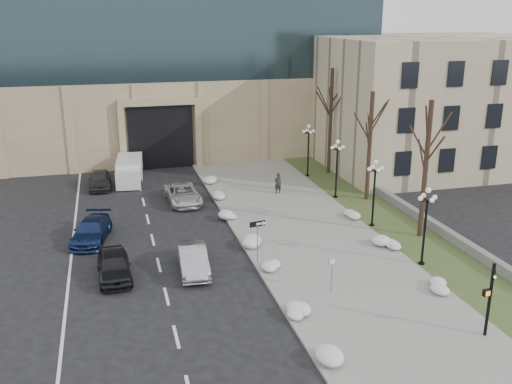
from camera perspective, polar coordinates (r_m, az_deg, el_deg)
ground at (r=26.70m, az=7.03°, el=-14.47°), size 160.00×160.00×0.00m
sidewalk at (r=39.57m, az=4.28°, el=-3.30°), size 9.00×40.00×0.12m
curb at (r=38.41m, az=-2.09°, el=-3.91°), size 0.30×40.00×0.14m
grass_strip at (r=42.06m, az=12.69°, el=-2.43°), size 4.00×40.00×0.10m
stone_wall at (r=44.54m, az=13.84°, el=-0.98°), size 0.50×30.00×0.70m
classical_building at (r=58.35m, az=17.39°, el=8.75°), size 22.00×18.12×12.00m
car_a at (r=32.67m, az=-14.02°, el=-7.14°), size 1.94×4.47×1.50m
car_b at (r=32.66m, az=-6.32°, el=-6.74°), size 1.76×4.50×1.46m
car_c at (r=38.20m, az=-16.15°, el=-3.73°), size 2.99×5.16×1.41m
car_d at (r=44.37m, az=-7.33°, el=-0.20°), size 2.60×5.18×1.41m
car_e at (r=49.51m, az=-15.35°, el=1.22°), size 1.80×4.34×1.47m
pedestrian at (r=45.92m, az=2.20°, el=0.88°), size 0.67×0.50×1.68m
box_truck at (r=50.79m, az=-12.54°, el=2.07°), size 2.62×6.22×1.92m
one_way_sign at (r=32.83m, az=0.42°, el=-3.68°), size 1.01×0.30×2.69m
keep_sign at (r=29.97m, az=7.61°, el=-7.44°), size 0.44×0.08×2.07m
traffic_signal at (r=27.79m, az=22.25°, el=-10.10°), size 0.62×0.83×3.66m
snow_clump_a at (r=24.68m, az=7.65°, el=-16.61°), size 1.10×1.60×0.36m
snow_clump_b at (r=28.32m, az=3.89°, el=-11.65°), size 1.10×1.60×0.36m
snow_clump_c at (r=32.61m, az=1.42°, el=-7.50°), size 1.10×1.60×0.36m
snow_clump_d at (r=35.82m, az=-0.25°, el=-5.12°), size 1.10×1.60×0.36m
snow_clump_e at (r=40.57m, az=-2.52°, el=-2.38°), size 1.10×1.60×0.36m
snow_clump_f at (r=44.88m, az=-3.76°, el=-0.42°), size 1.10×1.60×0.36m
snow_clump_g at (r=49.01m, az=-4.60°, el=1.11°), size 1.10×1.60×0.36m
snow_clump_h at (r=31.91m, az=17.51°, el=-8.96°), size 1.10×1.60×0.36m
snow_clump_i at (r=36.79m, az=12.94°, el=-4.97°), size 1.10×1.60×0.36m
snow_clump_j at (r=41.43m, az=9.63°, el=-2.19°), size 1.10×1.60×0.36m
lamppost_a at (r=33.73m, az=16.63°, el=-2.31°), size 1.18×1.18×4.76m
lamppost_b at (r=39.11m, az=11.77°, el=0.78°), size 1.18×1.18×4.76m
lamppost_c at (r=44.79m, az=8.11°, el=3.09°), size 1.18×1.18×4.76m
lamppost_d at (r=50.67m, az=5.27°, el=4.87°), size 1.18×1.18×4.76m
tree_near at (r=37.37m, az=16.75°, el=3.99°), size 3.20×3.20×9.00m
tree_mid at (r=44.27m, az=11.38°, el=5.98°), size 3.20×3.20×8.50m
tree_far at (r=51.34m, az=7.51°, el=8.46°), size 3.20×3.20×9.50m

